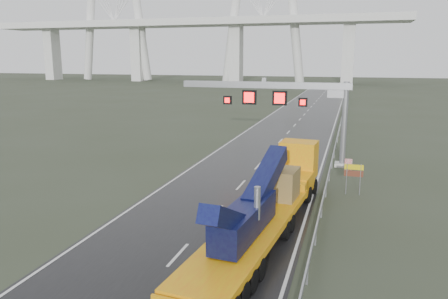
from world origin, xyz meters
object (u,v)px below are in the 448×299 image
(striped_barrier, at_px, (348,165))
(exit_sign_pair, at_px, (354,173))
(sign_gantry, at_px, (288,99))
(heavy_haul_truck, at_px, (273,195))

(striped_barrier, bearing_deg, exit_sign_pair, -82.75)
(sign_gantry, relative_size, striped_barrier, 15.16)
(heavy_haul_truck, distance_m, exit_sign_pair, 8.01)
(exit_sign_pair, bearing_deg, striped_barrier, 93.60)
(sign_gantry, xyz_separation_m, heavy_haul_truck, (1.43, -14.70, -3.95))
(exit_sign_pair, xyz_separation_m, striped_barrier, (-0.38, 6.49, -1.00))
(heavy_haul_truck, relative_size, striped_barrier, 18.71)
(sign_gantry, distance_m, striped_barrier, 7.54)
(heavy_haul_truck, xyz_separation_m, striped_barrier, (3.91, 13.26, -1.17))
(striped_barrier, bearing_deg, sign_gantry, 168.72)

